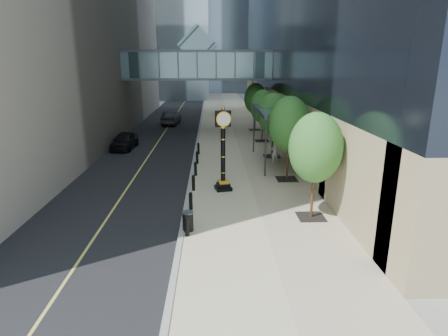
{
  "coord_description": "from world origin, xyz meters",
  "views": [
    {
      "loc": [
        -1.52,
        -14.88,
        7.84
      ],
      "look_at": [
        -0.85,
        5.43,
        2.06
      ],
      "focal_mm": 30.0,
      "sensor_mm": 36.0,
      "label": 1
    }
  ],
  "objects": [
    {
      "name": "street_trees",
      "position": [
        3.6,
        15.61,
        3.72
      ],
      "size": [
        2.76,
        28.65,
        5.67
      ],
      "color": "black",
      "rests_on": "sidewalk"
    },
    {
      "name": "car_far",
      "position": [
        -6.75,
        33.72,
        0.86
      ],
      "size": [
        2.24,
        5.26,
        1.69
      ],
      "primitive_type": "imported",
      "rotation": [
        0.0,
        0.0,
        3.05
      ],
      "color": "black",
      "rests_on": "road"
    },
    {
      "name": "entrance_canopy",
      "position": [
        3.48,
        14.0,
        4.19
      ],
      "size": [
        3.0,
        8.0,
        4.38
      ],
      "color": "#383F44",
      "rests_on": "ground"
    },
    {
      "name": "street_clock",
      "position": [
        -0.84,
        7.5,
        2.32
      ],
      "size": [
        1.16,
        1.16,
        5.2
      ],
      "rotation": [
        0.0,
        0.0,
        0.21
      ],
      "color": "black",
      "rests_on": "sidewalk"
    },
    {
      "name": "curb",
      "position": [
        -3.0,
        40.0,
        0.04
      ],
      "size": [
        0.25,
        180.0,
        0.07
      ],
      "primitive_type": "cube",
      "color": "gray",
      "rests_on": "ground"
    },
    {
      "name": "pedestrian",
      "position": [
        3.48,
        13.95,
        0.9
      ],
      "size": [
        0.68,
        0.51,
        1.68
      ],
      "primitive_type": "imported",
      "rotation": [
        0.0,
        0.0,
        3.34
      ],
      "color": "beige",
      "rests_on": "sidewalk"
    },
    {
      "name": "skywalk",
      "position": [
        -3.0,
        28.0,
        7.71
      ],
      "size": [
        17.0,
        4.2,
        5.8
      ],
      "color": "#486B74",
      "rests_on": "ground"
    },
    {
      "name": "bollard_row",
      "position": [
        -2.7,
        9.0,
        0.51
      ],
      "size": [
        0.2,
        16.2,
        0.9
      ],
      "color": "black",
      "rests_on": "sidewalk"
    },
    {
      "name": "sidewalk",
      "position": [
        1.0,
        40.0,
        0.03
      ],
      "size": [
        8.0,
        180.0,
        0.06
      ],
      "primitive_type": "cube",
      "color": "#B8AE8E",
      "rests_on": "ground"
    },
    {
      "name": "car_near",
      "position": [
        -9.66,
        19.57,
        0.8
      ],
      "size": [
        2.08,
        4.65,
        1.55
      ],
      "primitive_type": "imported",
      "rotation": [
        0.0,
        0.0,
        -0.06
      ],
      "color": "black",
      "rests_on": "road"
    },
    {
      "name": "ground",
      "position": [
        0.0,
        0.0,
        0.0
      ],
      "size": [
        320.0,
        320.0,
        0.0
      ],
      "primitive_type": "plane",
      "color": "gray",
      "rests_on": "ground"
    },
    {
      "name": "trash_bin",
      "position": [
        -2.7,
        1.58,
        0.51
      ],
      "size": [
        0.63,
        0.63,
        0.9
      ],
      "primitive_type": "cylinder",
      "rotation": [
        0.0,
        0.0,
        -0.23
      ],
      "color": "black",
      "rests_on": "sidewalk"
    },
    {
      "name": "road",
      "position": [
        -7.0,
        40.0,
        0.01
      ],
      "size": [
        8.0,
        180.0,
        0.02
      ],
      "primitive_type": "cube",
      "color": "black",
      "rests_on": "ground"
    }
  ]
}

